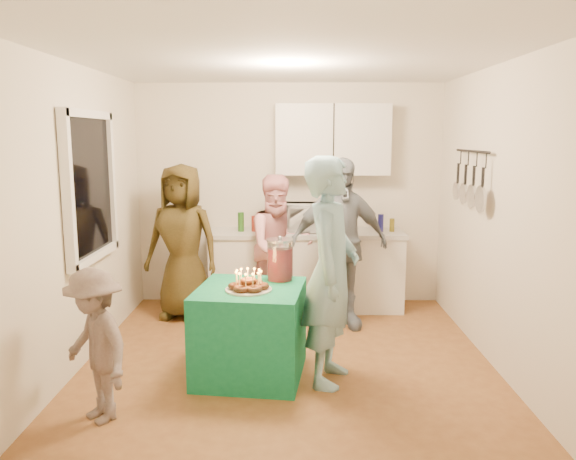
{
  "coord_description": "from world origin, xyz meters",
  "views": [
    {
      "loc": [
        0.04,
        -4.66,
        1.99
      ],
      "look_at": [
        0.0,
        0.35,
        1.15
      ],
      "focal_mm": 35.0,
      "sensor_mm": 36.0,
      "label": 1
    }
  ],
  "objects_px": {
    "man_birthday": "(331,271)",
    "woman_back_right": "(339,244)",
    "counter": "(306,272)",
    "woman_back_left": "(182,242)",
    "woman_back_center": "(279,248)",
    "party_table": "(250,332)",
    "punch_jar": "(280,261)",
    "microwave": "(300,217)",
    "child_near_left": "(95,346)"
  },
  "relations": [
    {
      "from": "man_birthday",
      "to": "woman_back_right",
      "type": "height_order",
      "value": "man_birthday"
    },
    {
      "from": "counter",
      "to": "woman_back_right",
      "type": "xyz_separation_m",
      "value": [
        0.32,
        -0.67,
        0.46
      ]
    },
    {
      "from": "woman_back_left",
      "to": "woman_back_center",
      "type": "xyz_separation_m",
      "value": [
        1.06,
        -0.05,
        -0.06
      ]
    },
    {
      "from": "party_table",
      "to": "man_birthday",
      "type": "height_order",
      "value": "man_birthday"
    },
    {
      "from": "punch_jar",
      "to": "woman_back_right",
      "type": "height_order",
      "value": "woman_back_right"
    },
    {
      "from": "party_table",
      "to": "man_birthday",
      "type": "relative_size",
      "value": 0.46
    },
    {
      "from": "counter",
      "to": "woman_back_center",
      "type": "bearing_deg",
      "value": -126.96
    },
    {
      "from": "counter",
      "to": "woman_back_center",
      "type": "relative_size",
      "value": 1.39
    },
    {
      "from": "counter",
      "to": "punch_jar",
      "type": "relative_size",
      "value": 6.47
    },
    {
      "from": "microwave",
      "to": "punch_jar",
      "type": "relative_size",
      "value": 1.7
    },
    {
      "from": "microwave",
      "to": "woman_back_left",
      "type": "bearing_deg",
      "value": -161.7
    },
    {
      "from": "woman_back_right",
      "to": "child_near_left",
      "type": "height_order",
      "value": "woman_back_right"
    },
    {
      "from": "counter",
      "to": "punch_jar",
      "type": "xyz_separation_m",
      "value": [
        -0.27,
        -1.64,
        0.5
      ]
    },
    {
      "from": "party_table",
      "to": "man_birthday",
      "type": "xyz_separation_m",
      "value": [
        0.66,
        -0.09,
        0.54
      ]
    },
    {
      "from": "woman_back_left",
      "to": "woman_back_right",
      "type": "bearing_deg",
      "value": 2.38
    },
    {
      "from": "microwave",
      "to": "man_birthday",
      "type": "xyz_separation_m",
      "value": [
        0.22,
        -1.99,
        -0.15
      ]
    },
    {
      "from": "counter",
      "to": "man_birthday",
      "type": "xyz_separation_m",
      "value": [
        0.15,
        -1.99,
        0.49
      ]
    },
    {
      "from": "microwave",
      "to": "child_near_left",
      "type": "xyz_separation_m",
      "value": [
        -1.46,
        -2.66,
        -0.52
      ]
    },
    {
      "from": "man_birthday",
      "to": "woman_back_left",
      "type": "distance_m",
      "value": 2.23
    },
    {
      "from": "punch_jar",
      "to": "woman_back_left",
      "type": "bearing_deg",
      "value": 130.45
    },
    {
      "from": "woman_back_left",
      "to": "child_near_left",
      "type": "bearing_deg",
      "value": -81.3
    },
    {
      "from": "microwave",
      "to": "child_near_left",
      "type": "bearing_deg",
      "value": -115.78
    },
    {
      "from": "counter",
      "to": "woman_back_left",
      "type": "bearing_deg",
      "value": -165.48
    },
    {
      "from": "counter",
      "to": "woman_back_right",
      "type": "relative_size",
      "value": 1.24
    },
    {
      "from": "microwave",
      "to": "woman_back_center",
      "type": "xyz_separation_m",
      "value": [
        -0.23,
        -0.4,
        -0.28
      ]
    },
    {
      "from": "counter",
      "to": "party_table",
      "type": "xyz_separation_m",
      "value": [
        -0.51,
        -1.9,
        -0.05
      ]
    },
    {
      "from": "counter",
      "to": "party_table",
      "type": "relative_size",
      "value": 2.59
    },
    {
      "from": "counter",
      "to": "man_birthday",
      "type": "bearing_deg",
      "value": -85.75
    },
    {
      "from": "microwave",
      "to": "party_table",
      "type": "distance_m",
      "value": 2.06
    },
    {
      "from": "party_table",
      "to": "woman_back_right",
      "type": "distance_m",
      "value": 1.57
    },
    {
      "from": "party_table",
      "to": "woman_back_right",
      "type": "xyz_separation_m",
      "value": [
        0.83,
        1.23,
        0.51
      ]
    },
    {
      "from": "microwave",
      "to": "woman_back_center",
      "type": "relative_size",
      "value": 0.36
    },
    {
      "from": "counter",
      "to": "woman_back_left",
      "type": "distance_m",
      "value": 1.47
    },
    {
      "from": "woman_back_left",
      "to": "woman_back_right",
      "type": "distance_m",
      "value": 1.71
    },
    {
      "from": "microwave",
      "to": "woman_back_right",
      "type": "xyz_separation_m",
      "value": [
        0.39,
        -0.67,
        -0.18
      ]
    },
    {
      "from": "woman_back_center",
      "to": "punch_jar",
      "type": "bearing_deg",
      "value": -112.11
    },
    {
      "from": "woman_back_center",
      "to": "counter",
      "type": "bearing_deg",
      "value": 29.35
    },
    {
      "from": "woman_back_center",
      "to": "child_near_left",
      "type": "distance_m",
      "value": 2.58
    },
    {
      "from": "woman_back_left",
      "to": "woman_back_right",
      "type": "relative_size",
      "value": 0.95
    },
    {
      "from": "microwave",
      "to": "punch_jar",
      "type": "height_order",
      "value": "microwave"
    },
    {
      "from": "woman_back_center",
      "to": "microwave",
      "type": "bearing_deg",
      "value": 36.57
    },
    {
      "from": "man_birthday",
      "to": "child_near_left",
      "type": "xyz_separation_m",
      "value": [
        -1.68,
        -0.67,
        -0.37
      ]
    },
    {
      "from": "punch_jar",
      "to": "man_birthday",
      "type": "distance_m",
      "value": 0.54
    },
    {
      "from": "counter",
      "to": "woman_back_center",
      "type": "height_order",
      "value": "woman_back_center"
    },
    {
      "from": "microwave",
      "to": "woman_back_center",
      "type": "height_order",
      "value": "woman_back_center"
    },
    {
      "from": "man_birthday",
      "to": "woman_back_left",
      "type": "bearing_deg",
      "value": 56.95
    },
    {
      "from": "child_near_left",
      "to": "woman_back_right",
      "type": "bearing_deg",
      "value": 91.19
    },
    {
      "from": "woman_back_center",
      "to": "man_birthday",
      "type": "bearing_deg",
      "value": -97.91
    },
    {
      "from": "party_table",
      "to": "child_near_left",
      "type": "bearing_deg",
      "value": -143.33
    },
    {
      "from": "woman_back_left",
      "to": "woman_back_right",
      "type": "xyz_separation_m",
      "value": [
        1.69,
        -0.31,
        0.04
      ]
    }
  ]
}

